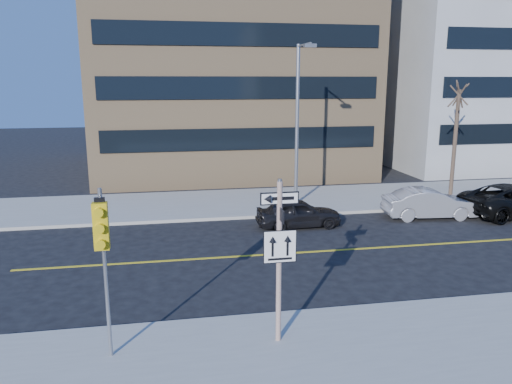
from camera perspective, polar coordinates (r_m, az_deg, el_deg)
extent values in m
plane|color=black|center=(15.14, 0.39, -12.47)|extent=(120.00, 120.00, 0.00)
cylinder|color=silver|center=(12.04, 2.64, -8.16)|extent=(0.13, 0.13, 4.00)
cylinder|color=gray|center=(11.48, 2.74, 1.36)|extent=(0.10, 0.10, 0.06)
cube|color=black|center=(11.57, 2.72, -0.73)|extent=(0.92, 0.03, 0.30)
cube|color=black|center=(11.66, 2.70, -2.40)|extent=(0.03, 0.92, 0.30)
cube|color=white|center=(11.81, 2.75, -6.26)|extent=(0.80, 0.03, 0.80)
cylinder|color=gray|center=(11.86, -16.81, -9.05)|extent=(0.09, 0.09, 4.00)
cube|color=gold|center=(11.29, -17.31, -3.75)|extent=(0.32, 0.22, 1.05)
sphere|color=#8C0705|center=(11.08, -17.49, -2.18)|extent=(0.17, 0.17, 0.17)
sphere|color=black|center=(11.18, -17.38, -3.92)|extent=(0.17, 0.17, 0.17)
sphere|color=black|center=(11.28, -17.26, -5.62)|extent=(0.17, 0.17, 0.17)
imported|color=black|center=(22.33, 4.87, -2.41)|extent=(1.63, 3.80, 1.28)
imported|color=gray|center=(25.07, 19.21, -1.25)|extent=(1.91, 4.42, 1.42)
cylinder|color=gray|center=(25.43, 4.71, 7.47)|extent=(0.18, 0.18, 8.00)
cylinder|color=gray|center=(24.42, 5.51, 16.41)|extent=(0.10, 2.20, 0.10)
cube|color=gray|center=(23.45, 6.19, 16.30)|extent=(0.55, 0.30, 0.16)
cylinder|color=#3E2D24|center=(29.44, 21.77, 5.16)|extent=(0.22, 0.22, 5.80)
cube|color=tan|center=(38.82, -3.70, 16.42)|extent=(18.00, 18.00, 18.00)
cube|color=#999C9E|center=(45.93, 25.70, 12.78)|extent=(20.00, 16.00, 15.00)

